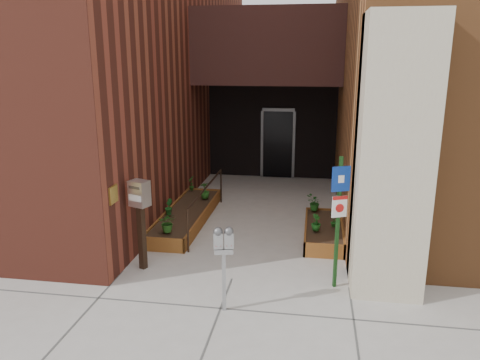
% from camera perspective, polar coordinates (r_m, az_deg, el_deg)
% --- Properties ---
extents(ground, '(80.00, 80.00, 0.00)m').
position_cam_1_polar(ground, '(8.32, -1.01, -11.96)').
color(ground, '#9E9991').
rests_on(ground, ground).
extents(architecture, '(20.00, 14.60, 10.00)m').
position_cam_1_polar(architecture, '(14.33, 3.25, 19.75)').
color(architecture, maroon).
rests_on(architecture, ground).
extents(planter_left, '(0.90, 3.60, 0.30)m').
position_cam_1_polar(planter_left, '(11.02, -6.52, -4.42)').
color(planter_left, brown).
rests_on(planter_left, ground).
extents(planter_right, '(0.80, 2.20, 0.30)m').
position_cam_1_polar(planter_right, '(10.18, 10.15, -6.22)').
color(planter_right, brown).
rests_on(planter_right, ground).
extents(handrail, '(0.04, 3.34, 0.90)m').
position_cam_1_polar(handrail, '(10.67, -4.10, -1.55)').
color(handrail, black).
rests_on(handrail, ground).
extents(parking_meter, '(0.31, 0.17, 1.35)m').
position_cam_1_polar(parking_meter, '(6.96, -2.01, -8.10)').
color(parking_meter, '#979799').
rests_on(parking_meter, ground).
extents(sign_post, '(0.29, 0.13, 2.24)m').
position_cam_1_polar(sign_post, '(7.69, 11.96, -3.49)').
color(sign_post, '#153B15').
rests_on(sign_post, ground).
extents(payment_dropbox, '(0.39, 0.34, 1.66)m').
position_cam_1_polar(payment_dropbox, '(8.45, -12.08, -3.11)').
color(payment_dropbox, black).
rests_on(payment_dropbox, ground).
extents(shrub_left_a, '(0.41, 0.41, 0.40)m').
position_cam_1_polar(shrub_left_a, '(9.60, -8.79, -5.15)').
color(shrub_left_a, '#245618').
rests_on(shrub_left_a, planter_left).
extents(shrub_left_b, '(0.26, 0.26, 0.36)m').
position_cam_1_polar(shrub_left_b, '(10.63, -8.72, -3.25)').
color(shrub_left_b, '#17531A').
rests_on(shrub_left_b, planter_left).
extents(shrub_left_c, '(0.29, 0.29, 0.41)m').
position_cam_1_polar(shrub_left_c, '(11.72, -4.31, -1.27)').
color(shrub_left_c, '#1F5317').
rests_on(shrub_left_c, planter_left).
extents(shrub_left_d, '(0.26, 0.26, 0.39)m').
position_cam_1_polar(shrub_left_d, '(12.47, -5.95, -0.37)').
color(shrub_left_d, '#215418').
rests_on(shrub_left_d, planter_left).
extents(shrub_right_a, '(0.27, 0.27, 0.35)m').
position_cam_1_polar(shrub_right_a, '(9.70, 9.26, -5.11)').
color(shrub_right_a, '#185719').
rests_on(shrub_right_a, planter_right).
extents(shrub_right_b, '(0.23, 0.23, 0.34)m').
position_cam_1_polar(shrub_right_b, '(9.97, 11.37, -4.68)').
color(shrub_right_b, '#1D5E1B').
rests_on(shrub_right_b, planter_right).
extents(shrub_right_c, '(0.47, 0.47, 0.37)m').
position_cam_1_polar(shrub_right_c, '(10.91, 9.05, -2.76)').
color(shrub_right_c, '#195418').
rests_on(shrub_right_c, planter_right).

